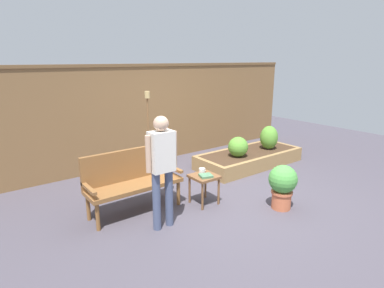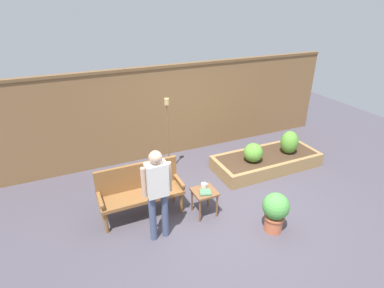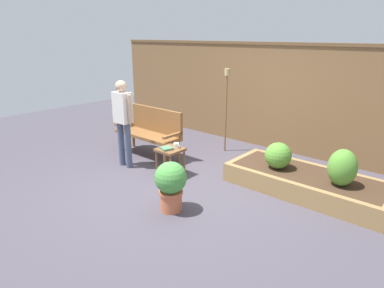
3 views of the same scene
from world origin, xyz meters
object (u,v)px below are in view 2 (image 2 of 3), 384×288
garden_bench (140,187)px  cup_on_table (204,185)px  potted_boxwood (275,210)px  book_on_table (205,192)px  side_table (204,195)px  shrub_near_bench (253,153)px  shrub_far_corner (289,142)px  tiki_torch (168,123)px  person_by_bench (157,188)px

garden_bench → cup_on_table: bearing=-19.9°
potted_boxwood → book_on_table: bearing=137.7°
side_table → book_on_table: bearing=-105.5°
shrub_near_bench → shrub_far_corner: (0.96, 0.00, 0.06)m
potted_boxwood → tiki_torch: bearing=109.8°
cup_on_table → tiki_torch: tiki_torch is taller
book_on_table → shrub_far_corner: size_ratio=0.36×
shrub_near_bench → garden_bench: bearing=-172.8°
cup_on_table → garden_bench: bearing=160.1°
side_table → tiki_torch: 1.81m
cup_on_table → book_on_table: bearing=-109.6°
side_table → book_on_table: 0.12m
shrub_far_corner → tiki_torch: 2.77m
book_on_table → person_by_bench: person_by_bench is taller
potted_boxwood → shrub_far_corner: size_ratio=1.34×
garden_bench → tiki_torch: size_ratio=0.86×
garden_bench → person_by_bench: bearing=-82.4°
garden_bench → tiki_torch: bearing=50.4°
side_table → shrub_far_corner: (2.52, 0.81, 0.16)m
side_table → shrub_far_corner: bearing=17.9°
shrub_far_corner → person_by_bench: bearing=-163.0°
cup_on_table → tiki_torch: (-0.09, 1.54, 0.63)m
potted_boxwood → shrub_near_bench: size_ratio=1.70×
garden_bench → potted_boxwood: (1.87, -1.34, -0.14)m
potted_boxwood → tiki_torch: tiki_torch is taller
side_table → potted_boxwood: bearing=-45.1°
shrub_near_bench → person_by_bench: bearing=-157.0°
side_table → tiki_torch: (-0.05, 1.65, 0.75)m
side_table → cup_on_table: cup_on_table is taller
side_table → shrub_near_bench: (1.56, 0.81, 0.11)m
side_table → person_by_bench: person_by_bench is taller
side_table → potted_boxwood: 1.21m
shrub_near_bench → person_by_bench: 2.72m
garden_bench → book_on_table: bearing=-29.1°
cup_on_table → shrub_near_bench: (1.52, 0.70, -0.01)m
shrub_far_corner → tiki_torch: bearing=161.9°
garden_bench → shrub_near_bench: 2.59m
book_on_table → shrub_far_corner: bearing=37.3°
tiki_torch → shrub_near_bench: bearing=-27.5°
cup_on_table → shrub_near_bench: shrub_near_bench is taller
garden_bench → shrub_far_corner: 3.55m
side_table → person_by_bench: size_ratio=0.31×
potted_boxwood → person_by_bench: size_ratio=0.45×
tiki_torch → side_table: bearing=-88.3°
cup_on_table → shrub_far_corner: (2.48, 0.70, 0.04)m
garden_bench → shrub_near_bench: (2.57, 0.32, -0.04)m
shrub_near_bench → shrub_far_corner: shrub_far_corner is taller
shrub_far_corner → tiki_torch: (-2.57, 0.84, 0.59)m
book_on_table → person_by_bench: (-0.90, -0.17, 0.44)m
side_table → cup_on_table: bearing=68.1°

